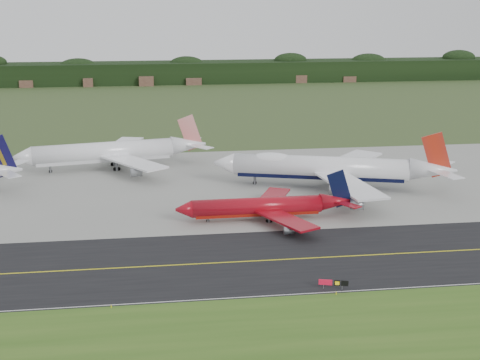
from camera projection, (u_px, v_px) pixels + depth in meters
name	position (u px, v px, depth m)	size (l,w,h in m)	color
ground	(290.00, 251.00, 131.59)	(600.00, 600.00, 0.00)	#384B23
grass_verge	(339.00, 338.00, 98.13)	(400.00, 30.00, 0.01)	#325A1A
taxiway	(295.00, 259.00, 127.76)	(400.00, 32.00, 0.02)	black
apron	(252.00, 183.00, 180.34)	(400.00, 78.00, 0.01)	gray
taxiway_centreline	(295.00, 259.00, 127.76)	(400.00, 0.40, 0.00)	#D1C613
taxiway_edge_line	(314.00, 293.00, 112.94)	(400.00, 0.25, 0.00)	silver
horizon_treeline	(195.00, 73.00, 391.86)	(700.00, 25.00, 12.00)	black
jet_ba_747	(329.00, 168.00, 174.11)	(61.87, 50.06, 15.87)	white
jet_red_737	(267.00, 207.00, 149.78)	(40.59, 33.22, 10.99)	maroon
jet_star_tail	(114.00, 152.00, 194.50)	(55.70, 46.04, 14.72)	white
taxiway_sign	(333.00, 283.00, 114.20)	(4.93, 1.55, 1.69)	slate
edge_marker_left	(111.00, 306.00, 107.59)	(0.16, 0.16, 0.50)	yellow
edge_marker_center	(336.00, 293.00, 112.39)	(0.16, 0.16, 0.50)	yellow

